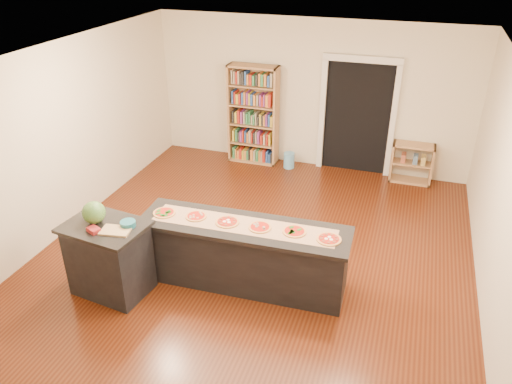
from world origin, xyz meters
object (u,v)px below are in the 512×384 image
(bookshelf, at_px, (253,115))
(low_shelf, at_px, (412,163))
(waste_bin, at_px, (289,160))
(watermelon, at_px, (94,213))
(kitchen_island, at_px, (244,254))
(side_counter, at_px, (110,258))

(bookshelf, height_order, low_shelf, bookshelf)
(waste_bin, bearing_deg, low_shelf, 2.73)
(low_shelf, height_order, waste_bin, low_shelf)
(low_shelf, height_order, watermelon, watermelon)
(bookshelf, xyz_separation_m, low_shelf, (3.05, 0.01, -0.59))
(kitchen_island, bearing_deg, waste_bin, 93.64)
(waste_bin, bearing_deg, bookshelf, 172.86)
(side_counter, relative_size, low_shelf, 1.34)
(kitchen_island, xyz_separation_m, watermelon, (-1.69, -0.64, 0.67))
(low_shelf, bearing_deg, waste_bin, -177.27)
(low_shelf, relative_size, waste_bin, 2.42)
(kitchen_island, distance_m, low_shelf, 4.24)
(side_counter, relative_size, waste_bin, 3.23)
(low_shelf, distance_m, waste_bin, 2.30)
(kitchen_island, distance_m, side_counter, 1.70)
(side_counter, xyz_separation_m, waste_bin, (1.20, 4.34, -0.34))
(waste_bin, height_order, watermelon, watermelon)
(side_counter, bearing_deg, waste_bin, 81.67)
(bookshelf, bearing_deg, low_shelf, 0.23)
(waste_bin, bearing_deg, side_counter, -105.47)
(watermelon, bearing_deg, kitchen_island, 20.78)
(bookshelf, distance_m, watermelon, 4.45)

